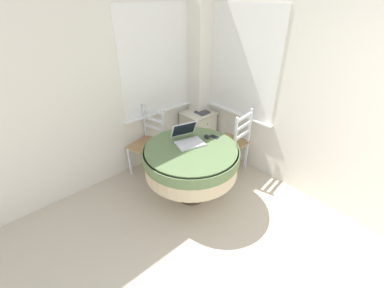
# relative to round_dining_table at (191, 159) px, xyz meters

# --- Properties ---
(corner_room_shell) EXTENTS (4.16, 5.18, 2.55)m
(corner_room_shell) POSITION_rel_round_dining_table_xyz_m (0.35, -0.16, 0.69)
(corner_room_shell) COLOR white
(corner_room_shell) RESTS_ON ground_plane
(round_dining_table) EXTENTS (1.14, 1.14, 0.74)m
(round_dining_table) POSITION_rel_round_dining_table_xyz_m (0.00, 0.00, 0.00)
(round_dining_table) COLOR #4C3D2D
(round_dining_table) RESTS_ON ground_plane
(laptop) EXTENTS (0.40, 0.41, 0.22)m
(laptop) POSITION_rel_round_dining_table_xyz_m (0.07, 0.13, 0.20)
(laptop) COLOR silver
(laptop) RESTS_ON round_dining_table
(computer_mouse) EXTENTS (0.06, 0.09, 0.05)m
(computer_mouse) POSITION_rel_round_dining_table_xyz_m (0.31, 0.04, 0.17)
(computer_mouse) COLOR black
(computer_mouse) RESTS_ON round_dining_table
(cell_phone) EXTENTS (0.07, 0.12, 0.01)m
(cell_phone) POSITION_rel_round_dining_table_xyz_m (0.39, 0.00, 0.15)
(cell_phone) COLOR #2D2D33
(cell_phone) RESTS_ON round_dining_table
(dining_chair_near_back_window) EXTENTS (0.51, 0.50, 0.97)m
(dining_chair_near_back_window) POSITION_rel_round_dining_table_xyz_m (-0.06, 0.83, -0.13)
(dining_chair_near_back_window) COLOR #A87F51
(dining_chair_near_back_window) RESTS_ON ground_plane
(dining_chair_near_right_window) EXTENTS (0.46, 0.47, 0.97)m
(dining_chair_near_right_window) POSITION_rel_round_dining_table_xyz_m (0.82, 0.04, -0.13)
(dining_chair_near_right_window) COLOR #A87F51
(dining_chair_near_right_window) RESTS_ON ground_plane
(corner_cabinet) EXTENTS (0.47, 0.44, 0.66)m
(corner_cabinet) POSITION_rel_round_dining_table_xyz_m (0.88, 0.82, -0.26)
(corner_cabinet) COLOR silver
(corner_cabinet) RESTS_ON ground_plane
(book_on_cabinet) EXTENTS (0.18, 0.18, 0.02)m
(book_on_cabinet) POSITION_rel_round_dining_table_xyz_m (0.92, 0.76, 0.08)
(book_on_cabinet) COLOR #3F3F44
(book_on_cabinet) RESTS_ON corner_cabinet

